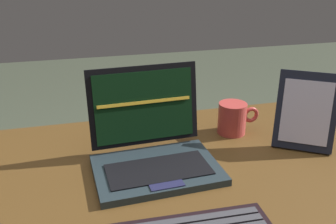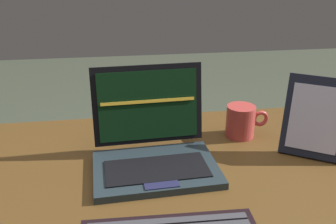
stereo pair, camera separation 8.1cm
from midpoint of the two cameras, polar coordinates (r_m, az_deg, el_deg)
The scene contains 4 objects.
desk at distance 0.94m, azimuth 2.87°, elevation -16.60°, with size 1.38×0.67×0.74m.
laptop_front at distance 0.86m, azimuth 0.44°, elevation -5.62°, with size 0.29×0.24×0.22m.
photo_frame at distance 0.97m, azimuth 23.76°, elevation -0.89°, with size 0.15×0.13×0.20m.
coffee_mug at distance 1.03m, azimuth 13.33°, elevation -1.42°, with size 0.12×0.08×0.09m.
Camera 2 is at (-0.11, -0.72, 1.20)m, focal length 40.01 mm.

